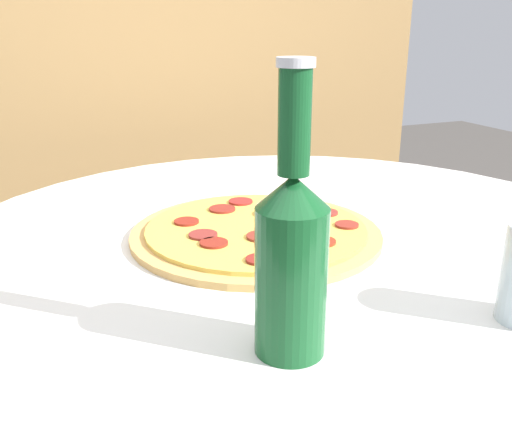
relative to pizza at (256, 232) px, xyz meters
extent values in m
cylinder|color=silver|center=(0.06, -0.03, -0.36)|extent=(0.10, 0.10, 0.66)
cylinder|color=silver|center=(0.06, -0.03, -0.02)|extent=(1.07, 1.07, 0.02)
cube|color=olive|center=(0.06, 0.79, 0.02)|extent=(1.56, 0.04, 1.46)
cylinder|color=tan|center=(0.00, 0.00, 0.00)|extent=(0.36, 0.36, 0.01)
cylinder|color=#E0BC4C|center=(0.00, 0.00, 0.01)|extent=(0.32, 0.32, 0.01)
cylinder|color=maroon|center=(0.04, 0.04, 0.01)|extent=(0.04, 0.04, 0.00)
cylinder|color=maroon|center=(0.02, 0.12, 0.01)|extent=(0.04, 0.04, 0.00)
cylinder|color=maroon|center=(-0.01, -0.04, 0.01)|extent=(0.04, 0.04, 0.00)
cylinder|color=maroon|center=(-0.05, -0.12, 0.01)|extent=(0.04, 0.04, 0.00)
cylinder|color=maroon|center=(-0.02, 0.09, 0.01)|extent=(0.04, 0.04, 0.00)
cylinder|color=maroon|center=(0.05, -0.09, 0.01)|extent=(0.04, 0.04, 0.00)
cylinder|color=maroon|center=(0.12, -0.05, 0.01)|extent=(0.03, 0.03, 0.00)
cylinder|color=maroon|center=(0.01, -0.08, 0.01)|extent=(0.04, 0.04, 0.00)
cylinder|color=maroon|center=(-0.08, -0.01, 0.01)|extent=(0.04, 0.04, 0.00)
cylinder|color=maroon|center=(0.07, 0.09, 0.01)|extent=(0.04, 0.04, 0.00)
cylinder|color=maroon|center=(0.08, -0.03, 0.01)|extent=(0.04, 0.04, 0.00)
cylinder|color=maroon|center=(-0.08, -0.04, 0.01)|extent=(0.04, 0.04, 0.00)
cylinder|color=maroon|center=(-0.09, 0.06, 0.01)|extent=(0.04, 0.04, 0.00)
cylinder|color=maroon|center=(0.04, -0.05, 0.01)|extent=(0.04, 0.04, 0.00)
cylinder|color=maroon|center=(0.12, 0.01, 0.01)|extent=(0.04, 0.04, 0.00)
cylinder|color=#144C23|center=(-0.09, -0.29, 0.06)|extent=(0.07, 0.07, 0.14)
cone|color=#144C23|center=(-0.09, -0.29, 0.15)|extent=(0.07, 0.07, 0.03)
cylinder|color=#144C23|center=(-0.09, -0.29, 0.21)|extent=(0.03, 0.03, 0.09)
cylinder|color=silver|center=(-0.09, -0.29, 0.26)|extent=(0.03, 0.03, 0.01)
camera|label=1|loc=(-0.31, -0.72, 0.29)|focal=40.00mm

